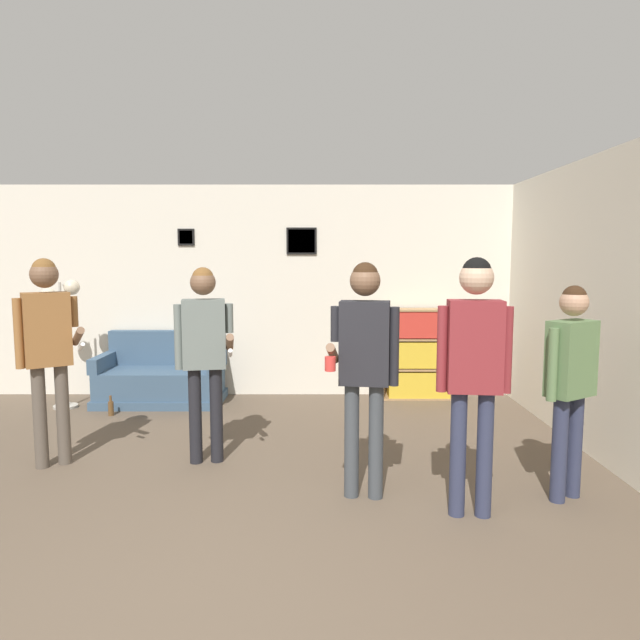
{
  "coord_description": "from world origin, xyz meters",
  "views": [
    {
      "loc": [
        0.62,
        -2.54,
        1.79
      ],
      "look_at": [
        0.6,
        2.39,
        1.24
      ],
      "focal_mm": 32.0,
      "sensor_mm": 36.0,
      "label": 1
    }
  ],
  "objects_px": {
    "person_spectator_far_right": "(573,371)",
    "couch": "(165,379)",
    "person_watcher_holding_cup": "(367,354)",
    "person_spectator_near_bookshelf": "(477,358)",
    "floor_lamp": "(64,313)",
    "person_player_foreground_left": "(50,338)",
    "person_player_foreground_center": "(207,343)",
    "bottle_on_floor": "(114,407)",
    "bookshelf": "(421,354)"
  },
  "relations": [
    {
      "from": "bookshelf",
      "to": "person_player_foreground_center",
      "type": "xyz_separation_m",
      "value": [
        -2.25,
        -2.29,
        0.48
      ]
    },
    {
      "from": "floor_lamp",
      "to": "bottle_on_floor",
      "type": "bearing_deg",
      "value": -27.16
    },
    {
      "from": "person_player_foreground_center",
      "to": "bottle_on_floor",
      "type": "xyz_separation_m",
      "value": [
        -1.38,
        1.48,
        -0.96
      ]
    },
    {
      "from": "couch",
      "to": "floor_lamp",
      "type": "xyz_separation_m",
      "value": [
        -1.08,
        -0.27,
        0.84
      ]
    },
    {
      "from": "person_watcher_holding_cup",
      "to": "person_player_foreground_left",
      "type": "bearing_deg",
      "value": 166.09
    },
    {
      "from": "floor_lamp",
      "to": "person_player_foreground_left",
      "type": "xyz_separation_m",
      "value": [
        0.75,
        -1.91,
        -0.02
      ]
    },
    {
      "from": "bookshelf",
      "to": "person_player_foreground_left",
      "type": "distance_m",
      "value": 4.31
    },
    {
      "from": "person_player_foreground_center",
      "to": "floor_lamp",
      "type": "bearing_deg",
      "value": 138.38
    },
    {
      "from": "floor_lamp",
      "to": "person_watcher_holding_cup",
      "type": "bearing_deg",
      "value": -37.2
    },
    {
      "from": "bookshelf",
      "to": "person_player_foreground_center",
      "type": "height_order",
      "value": "person_player_foreground_center"
    },
    {
      "from": "person_spectator_near_bookshelf",
      "to": "person_spectator_far_right",
      "type": "distance_m",
      "value": 0.84
    },
    {
      "from": "person_watcher_holding_cup",
      "to": "person_spectator_far_right",
      "type": "height_order",
      "value": "person_watcher_holding_cup"
    },
    {
      "from": "floor_lamp",
      "to": "person_watcher_holding_cup",
      "type": "distance_m",
      "value": 4.23
    },
    {
      "from": "floor_lamp",
      "to": "person_spectator_far_right",
      "type": "xyz_separation_m",
      "value": [
        4.87,
        -2.58,
        -0.16
      ]
    },
    {
      "from": "couch",
      "to": "person_player_foreground_center",
      "type": "bearing_deg",
      "value": -65.29
    },
    {
      "from": "couch",
      "to": "person_watcher_holding_cup",
      "type": "relative_size",
      "value": 0.86
    },
    {
      "from": "person_player_foreground_center",
      "to": "person_spectator_near_bookshelf",
      "type": "relative_size",
      "value": 0.95
    },
    {
      "from": "person_spectator_near_bookshelf",
      "to": "bottle_on_floor",
      "type": "bearing_deg",
      "value": 143.61
    },
    {
      "from": "person_spectator_far_right",
      "to": "bottle_on_floor",
      "type": "height_order",
      "value": "person_spectator_far_right"
    },
    {
      "from": "couch",
      "to": "bookshelf",
      "type": "bearing_deg",
      "value": 3.55
    },
    {
      "from": "bottle_on_floor",
      "to": "couch",
      "type": "bearing_deg",
      "value": 56.0
    },
    {
      "from": "person_spectator_near_bookshelf",
      "to": "person_player_foreground_left",
      "type": "bearing_deg",
      "value": 164.04
    },
    {
      "from": "couch",
      "to": "person_spectator_far_right",
      "type": "height_order",
      "value": "person_spectator_far_right"
    },
    {
      "from": "person_watcher_holding_cup",
      "to": "person_spectator_near_bookshelf",
      "type": "height_order",
      "value": "person_spectator_near_bookshelf"
    },
    {
      "from": "bookshelf",
      "to": "person_spectator_far_right",
      "type": "bearing_deg",
      "value": -79.42
    },
    {
      "from": "floor_lamp",
      "to": "person_player_foreground_center",
      "type": "height_order",
      "value": "person_player_foreground_center"
    },
    {
      "from": "person_spectator_far_right",
      "to": "person_spectator_near_bookshelf",
      "type": "bearing_deg",
      "value": -160.42
    },
    {
      "from": "person_player_foreground_left",
      "to": "bookshelf",
      "type": "bearing_deg",
      "value": 33.84
    },
    {
      "from": "person_watcher_holding_cup",
      "to": "couch",
      "type": "bearing_deg",
      "value": 128.89
    },
    {
      "from": "floor_lamp",
      "to": "person_player_foreground_left",
      "type": "height_order",
      "value": "person_player_foreground_left"
    },
    {
      "from": "person_spectator_far_right",
      "to": "couch",
      "type": "bearing_deg",
      "value": 142.93
    },
    {
      "from": "person_player_foreground_left",
      "to": "bottle_on_floor",
      "type": "xyz_separation_m",
      "value": [
        -0.08,
        1.56,
        -1.02
      ]
    },
    {
      "from": "person_player_foreground_left",
      "to": "person_watcher_holding_cup",
      "type": "height_order",
      "value": "person_player_foreground_left"
    },
    {
      "from": "bottle_on_floor",
      "to": "floor_lamp",
      "type": "bearing_deg",
      "value": 152.84
    },
    {
      "from": "bookshelf",
      "to": "person_spectator_far_right",
      "type": "distance_m",
      "value": 3.13
    },
    {
      "from": "bottle_on_floor",
      "to": "bookshelf",
      "type": "bearing_deg",
      "value": 12.69
    },
    {
      "from": "bookshelf",
      "to": "person_spectator_near_bookshelf",
      "type": "xyz_separation_m",
      "value": [
        -0.21,
        -3.34,
        0.54
      ]
    },
    {
      "from": "person_watcher_holding_cup",
      "to": "floor_lamp",
      "type": "bearing_deg",
      "value": 142.8
    },
    {
      "from": "bookshelf",
      "to": "person_watcher_holding_cup",
      "type": "height_order",
      "value": "person_watcher_holding_cup"
    },
    {
      "from": "person_watcher_holding_cup",
      "to": "person_spectator_near_bookshelf",
      "type": "bearing_deg",
      "value": -23.07
    },
    {
      "from": "person_watcher_holding_cup",
      "to": "person_spectator_near_bookshelf",
      "type": "distance_m",
      "value": 0.78
    },
    {
      "from": "person_spectator_near_bookshelf",
      "to": "couch",
      "type": "bearing_deg",
      "value": 133.74
    },
    {
      "from": "person_spectator_near_bookshelf",
      "to": "bookshelf",
      "type": "bearing_deg",
      "value": 86.38
    },
    {
      "from": "person_player_foreground_left",
      "to": "person_spectator_far_right",
      "type": "relative_size",
      "value": 1.12
    },
    {
      "from": "person_player_foreground_center",
      "to": "bottle_on_floor",
      "type": "relative_size",
      "value": 7.41
    },
    {
      "from": "couch",
      "to": "floor_lamp",
      "type": "height_order",
      "value": "floor_lamp"
    },
    {
      "from": "person_spectator_far_right",
      "to": "floor_lamp",
      "type": "bearing_deg",
      "value": 152.04
    },
    {
      "from": "floor_lamp",
      "to": "bottle_on_floor",
      "type": "relative_size",
      "value": 6.65
    },
    {
      "from": "person_player_foreground_center",
      "to": "person_watcher_holding_cup",
      "type": "relative_size",
      "value": 0.97
    },
    {
      "from": "person_player_foreground_left",
      "to": "person_spectator_far_right",
      "type": "xyz_separation_m",
      "value": [
        4.12,
        -0.68,
        -0.14
      ]
    }
  ]
}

